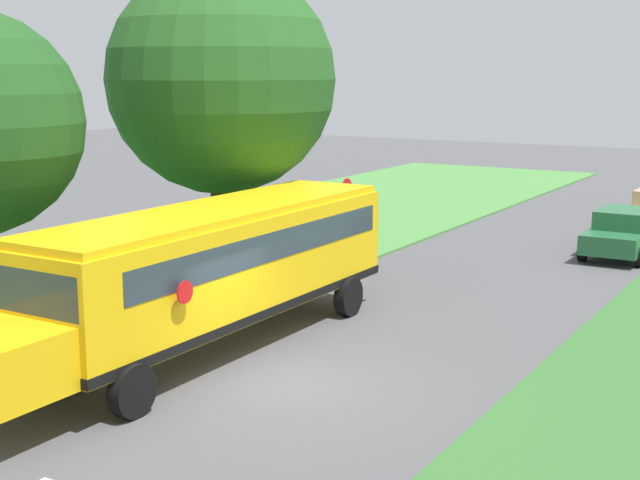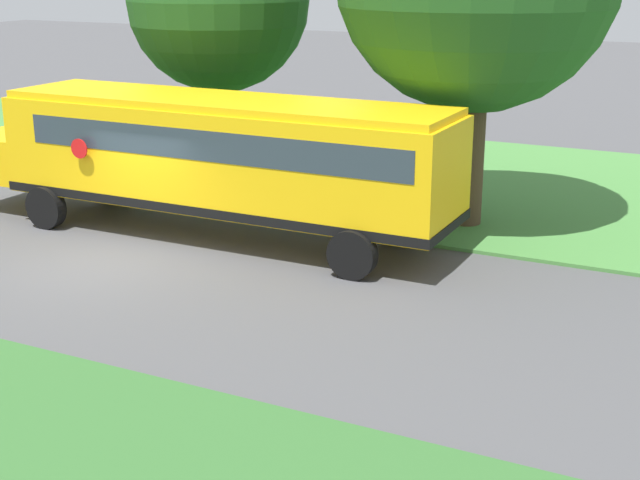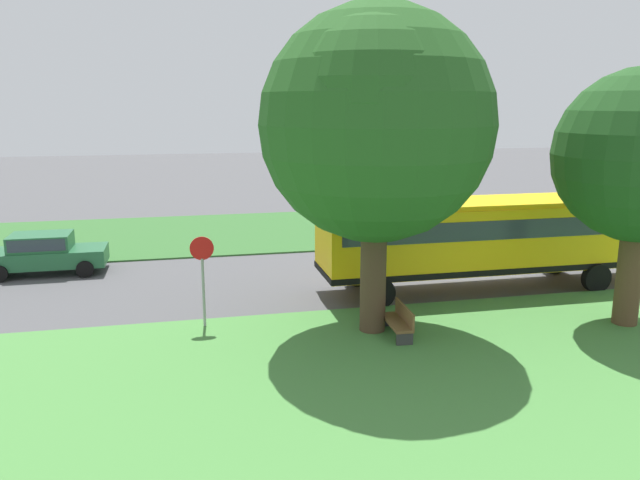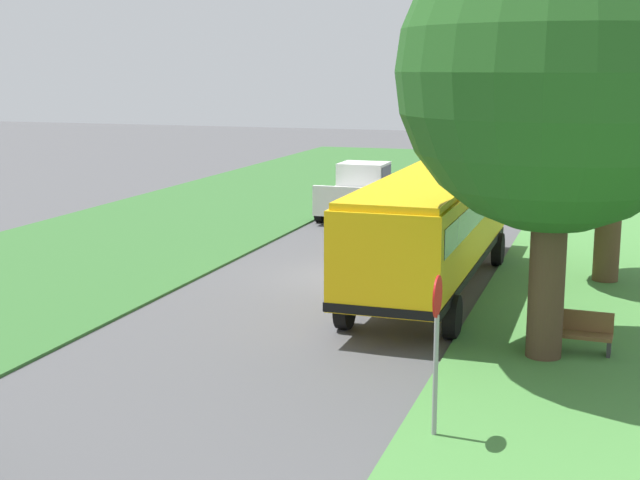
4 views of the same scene
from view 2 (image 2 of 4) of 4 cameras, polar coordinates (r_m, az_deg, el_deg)
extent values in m
plane|color=#4C4C4F|center=(19.09, -13.56, -1.41)|extent=(120.00, 120.00, 0.00)
cube|color=#47843D|center=(27.18, -0.06, 4.74)|extent=(12.00, 80.00, 0.08)
cube|color=yellow|center=(19.89, -6.09, 5.41)|extent=(2.50, 10.50, 2.20)
cube|color=yellow|center=(23.85, -18.80, 5.24)|extent=(2.20, 1.90, 1.10)
cube|color=yellow|center=(19.68, -6.20, 8.77)|extent=(2.35, 10.29, 0.16)
cube|color=black|center=(20.11, -6.00, 2.68)|extent=(2.54, 10.54, 0.20)
cube|color=#2D3842|center=(19.64, -5.39, 6.66)|extent=(2.53, 9.24, 0.64)
cube|color=#2D3842|center=(22.98, -17.26, 7.52)|extent=(2.25, 0.12, 0.80)
cylinder|color=red|center=(20.45, -15.16, 5.67)|extent=(0.03, 0.44, 0.44)
cylinder|color=black|center=(21.80, -17.14, 2.01)|extent=(0.30, 1.00, 1.00)
cylinder|color=black|center=(23.60, -13.02, 3.48)|extent=(0.30, 1.00, 1.00)
cylinder|color=black|center=(17.49, 2.08, -0.93)|extent=(0.30, 1.00, 1.00)
cylinder|color=black|center=(19.69, 5.09, 1.12)|extent=(0.30, 1.00, 1.00)
cylinder|color=brown|center=(25.11, -6.26, 7.20)|extent=(0.71, 0.71, 3.18)
sphere|color=#1E4C1C|center=(24.74, -6.53, 15.02)|extent=(4.89, 4.89, 4.89)
cylinder|color=#4C3826|center=(21.01, 9.49, 5.51)|extent=(0.73, 0.73, 3.51)
cube|color=brown|center=(21.97, 8.40, 2.59)|extent=(1.62, 0.57, 0.08)
cube|color=brown|center=(21.99, 7.89, 3.29)|extent=(1.60, 0.13, 0.44)
cube|color=#333333|center=(21.36, 7.66, 1.57)|extent=(0.10, 0.45, 0.45)
cube|color=#333333|center=(22.70, 9.04, 2.45)|extent=(0.10, 0.45, 0.45)
camera|label=1|loc=(26.25, -55.12, 10.41)|focal=50.00mm
camera|label=3|loc=(35.87, 26.28, 16.42)|focal=35.00mm
camera|label=4|loc=(24.22, 58.05, 9.33)|focal=50.00mm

